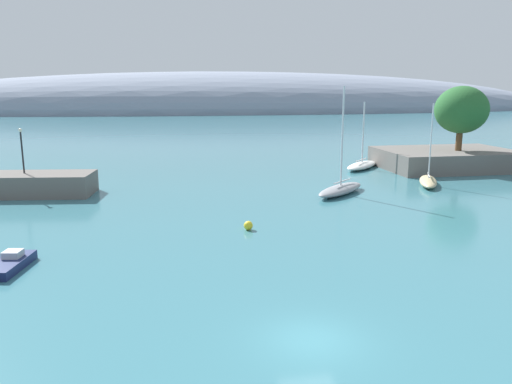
# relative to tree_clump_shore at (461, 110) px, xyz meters

# --- Properties ---
(water) EXTENTS (600.00, 600.00, 0.00)m
(water) POSITION_rel_tree_clump_shore_xyz_m (-31.40, -39.59, -7.61)
(water) COLOR #38727F
(water) RESTS_ON ground
(shore_outcrop) EXTENTS (16.94, 11.85, 2.45)m
(shore_outcrop) POSITION_rel_tree_clump_shore_xyz_m (-0.83, 1.10, -6.39)
(shore_outcrop) COLOR #66605B
(shore_outcrop) RESTS_ON ground
(tree_clump_shore) EXTENTS (6.60, 6.60, 8.15)m
(tree_clump_shore) POSITION_rel_tree_clump_shore_xyz_m (0.00, 0.00, 0.00)
(tree_clump_shore) COLOR brown
(tree_clump_shore) RESTS_ON shore_outcrop
(distant_ridge) EXTENTS (320.65, 76.41, 34.66)m
(distant_ridge) POSITION_rel_tree_clump_shore_xyz_m (-6.86, 169.86, -7.61)
(distant_ridge) COLOR gray
(distant_ridge) RESTS_ON ground
(sailboat_sand_near_shore) EXTENTS (4.66, 6.97, 8.76)m
(sailboat_sand_near_shore) POSITION_rel_tree_clump_shore_xyz_m (-9.19, -9.22, -7.12)
(sailboat_sand_near_shore) COLOR #C6B284
(sailboat_sand_near_shore) RESTS_ON water
(sailboat_grey_mid_mooring) EXTENTS (7.31, 7.00, 10.54)m
(sailboat_grey_mid_mooring) POSITION_rel_tree_clump_shore_xyz_m (-20.09, -11.84, -7.06)
(sailboat_grey_mid_mooring) COLOR gray
(sailboat_grey_mid_mooring) RESTS_ON water
(sailboat_white_outer_mooring) EXTENTS (7.15, 7.30, 8.60)m
(sailboat_white_outer_mooring) POSITION_rel_tree_clump_shore_xyz_m (-11.88, 2.75, -7.11)
(sailboat_white_outer_mooring) COLOR white
(sailboat_white_outer_mooring) RESTS_ON water
(motorboat_navy_foreground) EXTENTS (2.35, 4.56, 0.94)m
(motorboat_navy_foreground) POSITION_rel_tree_clump_shore_xyz_m (-46.38, -28.26, -7.30)
(motorboat_navy_foreground) COLOR navy
(motorboat_navy_foreground) RESTS_ON water
(mooring_buoy_yellow) EXTENTS (0.68, 0.68, 0.68)m
(mooring_buoy_yellow) POSITION_rel_tree_clump_shore_xyz_m (-31.26, -22.72, -7.27)
(mooring_buoy_yellow) COLOR yellow
(mooring_buoy_yellow) RESTS_ON water
(harbor_lamp_post) EXTENTS (0.36, 0.36, 4.39)m
(harbor_lamp_post) POSITION_rel_tree_clump_shore_xyz_m (-50.79, -6.31, -2.77)
(harbor_lamp_post) COLOR black
(harbor_lamp_post) RESTS_ON breakwater_rocks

